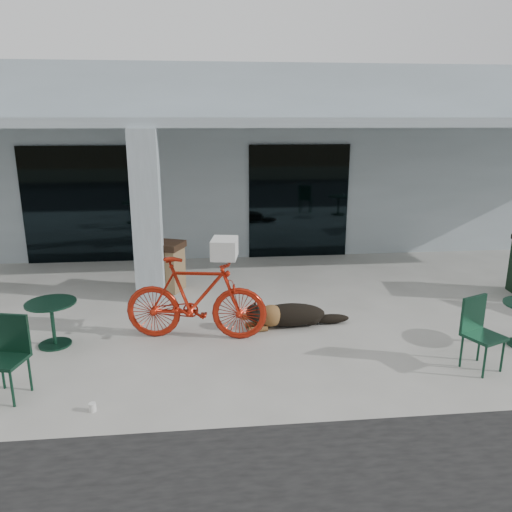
{
  "coord_description": "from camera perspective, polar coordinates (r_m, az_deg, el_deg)",
  "views": [
    {
      "loc": [
        -0.45,
        -6.76,
        3.28
      ],
      "look_at": [
        0.4,
        1.45,
        1.0
      ],
      "focal_mm": 35.0,
      "sensor_mm": 36.0,
      "label": 1
    }
  ],
  "objects": [
    {
      "name": "laundry_basket",
      "position": [
        7.33,
        -3.62,
        0.89
      ],
      "size": [
        0.44,
        0.54,
        0.29
      ],
      "primitive_type": "cube",
      "rotation": [
        0.0,
        0.0,
        1.41
      ],
      "color": "white",
      "rests_on": "bicycle"
    },
    {
      "name": "cafe_chair_far_a",
      "position": [
        7.37,
        24.61,
        -8.25
      ],
      "size": [
        0.6,
        0.62,
        0.99
      ],
      "primitive_type": null,
      "rotation": [
        0.0,
        0.0,
        0.4
      ],
      "color": "#133827",
      "rests_on": "ground"
    },
    {
      "name": "overhang",
      "position": [
        10.37,
        -3.56,
        15.02
      ],
      "size": [
        22.0,
        2.8,
        0.18
      ],
      "primitive_type": "cube",
      "color": "#B2C0C9",
      "rests_on": "column"
    },
    {
      "name": "trash_receptacle",
      "position": [
        9.91,
        -10.02,
        -1.17
      ],
      "size": [
        0.75,
        0.75,
        0.97
      ],
      "primitive_type": null,
      "rotation": [
        0.0,
        0.0,
        -0.4
      ],
      "color": "olive",
      "rests_on": "ground"
    },
    {
      "name": "column",
      "position": [
        9.28,
        -12.34,
        4.4
      ],
      "size": [
        0.5,
        0.5,
        3.12
      ],
      "primitive_type": "cube",
      "color": "#B2C0C9",
      "rests_on": "ground"
    },
    {
      "name": "storefront_glass_right",
      "position": [
        12.11,
        4.89,
        6.21
      ],
      "size": [
        2.4,
        0.06,
        2.7
      ],
      "primitive_type": "cube",
      "color": "black",
      "rests_on": "ground"
    },
    {
      "name": "cafe_chair_near",
      "position": [
        6.77,
        -26.84,
        -10.53
      ],
      "size": [
        0.56,
        0.59,
        1.01
      ],
      "primitive_type": null,
      "rotation": [
        0.0,
        0.0,
        -0.24
      ],
      "color": "#133827",
      "rests_on": "ground"
    },
    {
      "name": "storefront_glass_left",
      "position": [
        12.21,
        -18.95,
        5.51
      ],
      "size": [
        2.8,
        0.06,
        2.7
      ],
      "primitive_type": "cube",
      "color": "black",
      "rests_on": "ground"
    },
    {
      "name": "bicycle",
      "position": [
        7.63,
        -6.89,
        -4.84
      ],
      "size": [
        2.23,
        0.95,
        1.3
      ],
      "primitive_type": "imported",
      "rotation": [
        0.0,
        0.0,
        1.41
      ],
      "color": "#AD200D",
      "rests_on": "ground"
    },
    {
      "name": "building",
      "position": [
        15.3,
        -4.32,
        11.53
      ],
      "size": [
        22.0,
        7.0,
        4.5
      ],
      "primitive_type": "cube",
      "color": "#B2C0C9",
      "rests_on": "ground"
    },
    {
      "name": "dog",
      "position": [
        8.18,
        3.95,
        -6.58
      ],
      "size": [
        1.37,
        0.66,
        0.44
      ],
      "primitive_type": null,
      "rotation": [
        0.0,
        0.0,
        0.17
      ],
      "color": "black",
      "rests_on": "ground"
    },
    {
      "name": "cup_near_dog",
      "position": [
        6.32,
        -18.19,
        -16.11
      ],
      "size": [
        0.09,
        0.09,
        0.11
      ],
      "primitive_type": "cylinder",
      "rotation": [
        0.0,
        0.0,
        0.04
      ],
      "color": "white",
      "rests_on": "ground"
    },
    {
      "name": "ground",
      "position": [
        7.53,
        -1.92,
        -10.39
      ],
      "size": [
        80.0,
        80.0,
        0.0
      ],
      "primitive_type": "plane",
      "color": "beige",
      "rests_on": "ground"
    },
    {
      "name": "cafe_table_near",
      "position": [
        8.04,
        -22.19,
        -7.19
      ],
      "size": [
        0.91,
        0.91,
        0.69
      ],
      "primitive_type": null,
      "rotation": [
        0.0,
        0.0,
        0.29
      ],
      "color": "#133827",
      "rests_on": "ground"
    }
  ]
}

